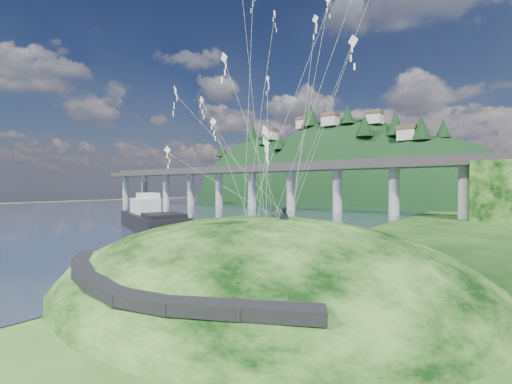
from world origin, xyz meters
The scene contains 10 objects.
ground centered at (0.00, 0.00, 0.00)m, with size 320.00×320.00×0.00m, color black.
water centered at (-72.00, 30.00, 0.01)m, with size 240.00×240.00×0.00m, color #303E59.
grass_hill centered at (8.00, 2.00, -1.50)m, with size 36.00×32.00×13.00m.
footpath centered at (7.46, -9.74, 2.08)m, with size 22.29×5.84×0.83m.
bridge centered at (-26.46, 70.07, 9.70)m, with size 160.00×11.00×15.00m.
far_ridge centered at (-43.58, 122.17, -7.44)m, with size 153.00×70.00×94.50m.
work_barge centered at (-25.15, 14.36, 2.08)m, with size 24.45×15.00×8.32m.
wooden_dock centered at (-5.14, 6.24, 0.47)m, with size 14.99×7.10×1.07m.
kite_flyers centered at (9.61, 2.16, 5.91)m, with size 2.39×1.22×1.95m.
kite_swarm centered at (7.93, 2.58, 18.80)m, with size 18.32×14.80×16.33m.
Camera 1 is at (24.77, -20.70, 7.59)m, focal length 24.00 mm.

